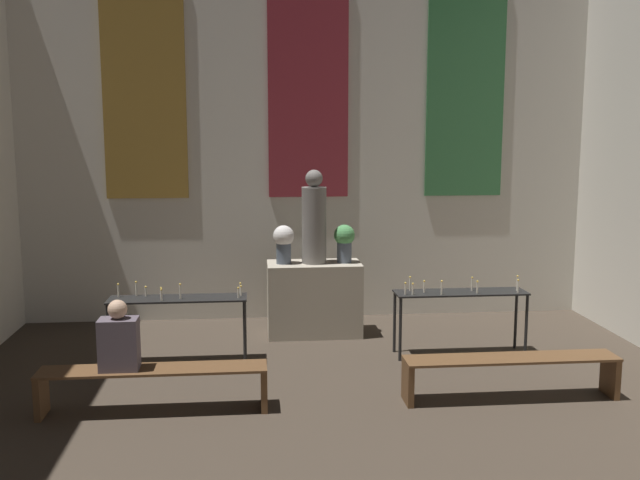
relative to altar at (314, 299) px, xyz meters
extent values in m
cube|color=silver|center=(0.00, 0.97, 2.24)|extent=(8.16, 0.12, 5.43)
cube|color=olive|center=(-2.22, 0.89, 2.78)|extent=(1.11, 0.03, 3.04)
cube|color=maroon|center=(0.00, 0.89, 2.78)|extent=(1.11, 0.03, 3.04)
cube|color=#33723F|center=(2.22, 0.89, 2.78)|extent=(1.11, 0.03, 3.04)
cube|color=#ADA38E|center=(0.00, 0.00, 0.00)|extent=(1.21, 0.62, 0.95)
cylinder|color=slate|center=(0.00, 0.00, 0.97)|extent=(0.32, 0.32, 0.99)
sphere|color=slate|center=(0.00, 0.00, 1.57)|extent=(0.22, 0.22, 0.22)
cylinder|color=#4C5666|center=(-0.39, 0.00, 0.61)|extent=(0.19, 0.19, 0.27)
sphere|color=silver|center=(-0.39, 0.00, 0.84)|extent=(0.27, 0.27, 0.27)
cylinder|color=#4C5666|center=(0.39, 0.00, 0.61)|extent=(0.19, 0.19, 0.27)
sphere|color=#4C9351|center=(0.39, 0.00, 0.84)|extent=(0.27, 0.27, 0.27)
cube|color=black|center=(-1.65, -1.03, 0.28)|extent=(1.57, 0.39, 0.02)
cylinder|color=black|center=(-2.41, -1.20, -0.10)|extent=(0.04, 0.04, 0.75)
cylinder|color=black|center=(-0.90, -1.20, -0.10)|extent=(0.04, 0.04, 0.75)
cylinder|color=black|center=(-2.41, -0.86, -0.10)|extent=(0.04, 0.04, 0.75)
cylinder|color=black|center=(-0.90, -0.86, -0.10)|extent=(0.04, 0.04, 0.75)
cylinder|color=silver|center=(-0.96, -1.10, 0.35)|extent=(0.02, 0.02, 0.11)
sphere|color=#F9CC4C|center=(-0.96, -1.10, 0.41)|extent=(0.02, 0.02, 0.02)
cylinder|color=silver|center=(-2.03, -0.91, 0.34)|extent=(0.02, 0.02, 0.10)
sphere|color=#F9CC4C|center=(-2.03, -0.91, 0.40)|extent=(0.02, 0.02, 0.02)
cylinder|color=silver|center=(-0.94, -0.99, 0.34)|extent=(0.02, 0.02, 0.10)
sphere|color=#F9CC4C|center=(-0.94, -0.99, 0.40)|extent=(0.02, 0.02, 0.02)
cylinder|color=silver|center=(-1.84, -0.97, 0.34)|extent=(0.02, 0.02, 0.09)
sphere|color=#F9CC4C|center=(-1.84, -0.97, 0.40)|extent=(0.02, 0.02, 0.02)
cylinder|color=silver|center=(-2.14, -0.88, 0.37)|extent=(0.02, 0.02, 0.15)
sphere|color=#F9CC4C|center=(-2.14, -0.88, 0.45)|extent=(0.02, 0.02, 0.02)
cylinder|color=silver|center=(-2.33, -0.93, 0.36)|extent=(0.02, 0.02, 0.14)
sphere|color=#F9CC4C|center=(-2.33, -0.93, 0.44)|extent=(0.02, 0.02, 0.02)
cylinder|color=silver|center=(-1.62, -1.08, 0.37)|extent=(0.02, 0.02, 0.16)
sphere|color=#F9CC4C|center=(-1.62, -1.08, 0.46)|extent=(0.02, 0.02, 0.02)
cylinder|color=silver|center=(-0.94, -0.91, 0.35)|extent=(0.02, 0.02, 0.12)
sphere|color=#F9CC4C|center=(-0.94, -0.91, 0.42)|extent=(0.02, 0.02, 0.02)
cylinder|color=silver|center=(-1.82, -1.15, 0.35)|extent=(0.02, 0.02, 0.12)
sphere|color=#F9CC4C|center=(-1.82, -1.15, 0.42)|extent=(0.02, 0.02, 0.02)
cube|color=black|center=(1.65, -1.03, 0.28)|extent=(1.57, 0.39, 0.02)
cylinder|color=black|center=(0.90, -1.20, -0.10)|extent=(0.04, 0.04, 0.75)
cylinder|color=black|center=(2.41, -1.20, -0.10)|extent=(0.04, 0.04, 0.75)
cylinder|color=black|center=(0.90, -0.86, -0.10)|extent=(0.04, 0.04, 0.75)
cylinder|color=black|center=(2.41, -0.86, -0.10)|extent=(0.04, 0.04, 0.75)
cylinder|color=silver|center=(1.80, -1.00, 0.37)|extent=(0.02, 0.02, 0.15)
sphere|color=#F9CC4C|center=(1.80, -1.00, 0.45)|extent=(0.02, 0.02, 0.02)
cylinder|color=silver|center=(1.38, -1.17, 0.37)|extent=(0.02, 0.02, 0.15)
sphere|color=#F9CC4C|center=(1.38, -1.17, 0.45)|extent=(0.02, 0.02, 0.02)
cylinder|color=silver|center=(1.21, -1.04, 0.35)|extent=(0.02, 0.02, 0.12)
sphere|color=#F9CC4C|center=(1.21, -1.04, 0.43)|extent=(0.02, 0.02, 0.02)
cylinder|color=silver|center=(1.06, -0.93, 0.37)|extent=(0.02, 0.02, 0.15)
sphere|color=#F9CC4C|center=(1.06, -0.93, 0.46)|extent=(0.02, 0.02, 0.02)
cylinder|color=silver|center=(0.97, -1.12, 0.35)|extent=(0.02, 0.02, 0.12)
sphere|color=#F9CC4C|center=(0.97, -1.12, 0.43)|extent=(0.02, 0.02, 0.02)
cylinder|color=silver|center=(1.05, -1.14, 0.35)|extent=(0.02, 0.02, 0.12)
sphere|color=#F9CC4C|center=(1.05, -1.14, 0.42)|extent=(0.02, 0.02, 0.02)
cylinder|color=silver|center=(2.31, -1.14, 0.36)|extent=(0.02, 0.02, 0.14)
sphere|color=#F9CC4C|center=(2.31, -1.14, 0.44)|extent=(0.02, 0.02, 0.02)
cylinder|color=silver|center=(1.82, -1.14, 0.36)|extent=(0.02, 0.02, 0.13)
sphere|color=#F9CC4C|center=(1.82, -1.14, 0.43)|extent=(0.02, 0.02, 0.02)
cylinder|color=silver|center=(2.33, -1.05, 0.37)|extent=(0.02, 0.02, 0.16)
sphere|color=#F9CC4C|center=(2.33, -1.05, 0.47)|extent=(0.02, 0.02, 0.02)
cube|color=brown|center=(-1.75, -2.48, -0.06)|extent=(2.14, 0.36, 0.03)
cube|color=brown|center=(-2.79, -2.48, -0.27)|extent=(0.06, 0.32, 0.41)
cube|color=brown|center=(-0.71, -2.48, -0.27)|extent=(0.06, 0.32, 0.41)
cube|color=brown|center=(1.75, -2.48, -0.06)|extent=(2.14, 0.36, 0.03)
cube|color=brown|center=(0.71, -2.48, -0.27)|extent=(0.06, 0.32, 0.41)
cube|color=brown|center=(2.79, -2.48, -0.27)|extent=(0.06, 0.32, 0.41)
cube|color=#564C56|center=(-2.05, -2.48, 0.20)|extent=(0.36, 0.24, 0.49)
sphere|color=tan|center=(-2.05, -2.48, 0.53)|extent=(0.18, 0.18, 0.18)
camera|label=1|loc=(-0.80, -9.07, 2.17)|focal=40.00mm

